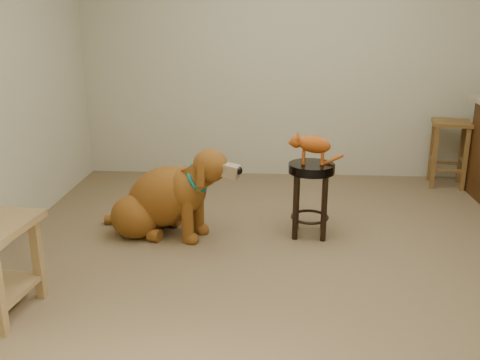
# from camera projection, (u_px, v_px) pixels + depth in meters

# --- Properties ---
(floor) EXTENTS (4.50, 4.00, 0.01)m
(floor) POSITION_uv_depth(u_px,v_px,m) (306.00, 252.00, 3.92)
(floor) COLOR brown
(floor) RESTS_ON ground
(room_shell) EXTENTS (4.54, 4.04, 2.62)m
(room_shell) POSITION_uv_depth(u_px,v_px,m) (316.00, 13.00, 3.42)
(room_shell) COLOR #B9B495
(room_shell) RESTS_ON ground
(padded_stool) EXTENTS (0.35, 0.35, 0.58)m
(padded_stool) POSITION_uv_depth(u_px,v_px,m) (311.00, 185.00, 4.11)
(padded_stool) COLOR black
(padded_stool) RESTS_ON ground
(wood_stool) EXTENTS (0.42, 0.42, 0.66)m
(wood_stool) POSITION_uv_depth(u_px,v_px,m) (448.00, 153.00, 5.35)
(wood_stool) COLOR brown
(wood_stool) RESTS_ON ground
(golden_retriever) EXTENTS (1.16, 0.71, 0.77)m
(golden_retriever) POSITION_uv_depth(u_px,v_px,m) (165.00, 199.00, 4.17)
(golden_retriever) COLOR brown
(golden_retriever) RESTS_ON ground
(tabby_kitten) EXTENTS (0.43, 0.15, 0.27)m
(tabby_kitten) POSITION_uv_depth(u_px,v_px,m) (311.00, 145.00, 4.02)
(tabby_kitten) COLOR #9A400F
(tabby_kitten) RESTS_ON padded_stool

